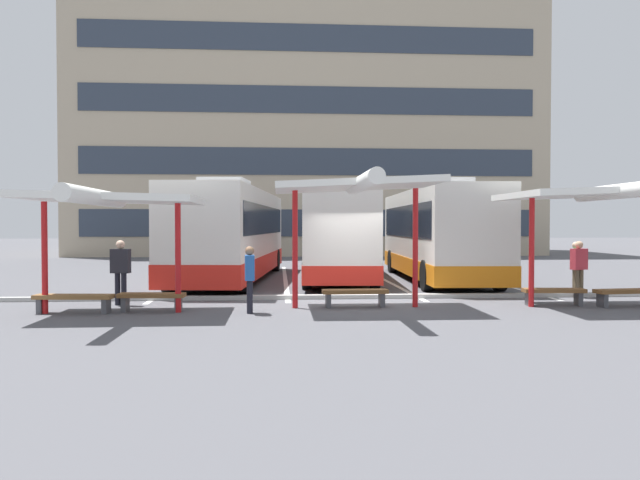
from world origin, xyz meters
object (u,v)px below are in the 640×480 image
waiting_shelter_1 (357,187)px  bench_3 (554,293)px  bench_4 (626,294)px  waiting_passenger_2 (250,275)px  coach_bus_0 (233,234)px  bench_2 (355,294)px  waiting_passenger_1 (576,265)px  bench_1 (152,298)px  waiting_passenger_3 (121,267)px  coach_bus_1 (338,235)px  waiting_shelter_0 (108,201)px  bench_0 (74,299)px  waiting_passenger_0 (579,265)px  coach_bus_2 (437,234)px  waiting_shelter_2 (597,195)px

waiting_shelter_1 → bench_3: bearing=2.8°
bench_4 → waiting_passenger_2: bearing=-176.9°
coach_bus_0 → bench_2: bearing=-64.6°
waiting_passenger_1 → bench_1: bearing=-167.9°
bench_2 → bench_3: same height
bench_2 → waiting_passenger_1: bearing=16.7°
waiting_passenger_3 → bench_1: bearing=-49.7°
coach_bus_0 → coach_bus_1: 4.04m
waiting_shelter_0 → waiting_passenger_3: bearing=95.4°
bench_0 → bench_4: (13.88, 0.25, -0.00)m
bench_4 → bench_2: bearing=176.7°
waiting_passenger_0 → waiting_passenger_1: 0.52m
coach_bus_0 → coach_bus_1: coach_bus_0 is taller
waiting_shelter_0 → bench_1: 2.56m
coach_bus_2 → bench_2: bearing=-119.4°
waiting_passenger_1 → bench_0: bearing=-168.8°
coach_bus_2 → waiting_passenger_0: size_ratio=6.65×
bench_0 → coach_bus_2: bearing=35.8°
bench_1 → waiting_passenger_0: 12.01m
bench_3 → waiting_passenger_1: size_ratio=1.00×
waiting_shelter_2 → bench_4: waiting_shelter_2 is taller
waiting_shelter_0 → waiting_shelter_1: size_ratio=1.00×
coach_bus_2 → waiting_passenger_3: coach_bus_2 is taller
coach_bus_1 → waiting_shelter_0: (-6.27, -8.66, 0.97)m
bench_3 → bench_4: 1.82m
bench_3 → waiting_passenger_0: bearing=47.7°
waiting_passenger_2 → bench_3: bearing=5.9°
coach_bus_1 → bench_3: size_ratio=6.34×
bench_3 → bench_1: bearing=-177.9°
coach_bus_1 → bench_0: bearing=-130.5°
waiting_shelter_0 → waiting_passenger_2: (3.30, 0.00, -1.77)m
bench_0 → bench_2: size_ratio=1.11×
waiting_shelter_0 → waiting_shelter_2: 12.08m
bench_0 → bench_3: (12.08, 0.54, -0.01)m
bench_3 → waiting_passenger_1: 2.83m
coach_bus_2 → bench_1: coach_bus_2 is taller
coach_bus_0 → bench_2: size_ratio=7.33×
waiting_shelter_2 → coach_bus_1: bearing=125.0°
waiting_passenger_1 → waiting_passenger_2: bearing=-162.6°
waiting_shelter_2 → waiting_passenger_1: bearing=73.2°
waiting_passenger_2 → bench_1: bearing=169.6°
bench_4 → waiting_passenger_0: waiting_passenger_0 is taller
coach_bus_0 → coach_bus_1: bearing=-1.5°
bench_2 → bench_4: size_ratio=0.99×
bench_0 → waiting_passenger_0: (13.62, 2.24, 0.61)m
waiting_passenger_2 → bench_4: bearing=3.1°
bench_1 → waiting_passenger_1: size_ratio=1.01×
bench_0 → waiting_shelter_0: bearing=-17.0°
bench_1 → waiting_passenger_1: (11.97, 2.56, 0.59)m
waiting_passenger_1 → waiting_passenger_3: waiting_passenger_3 is taller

